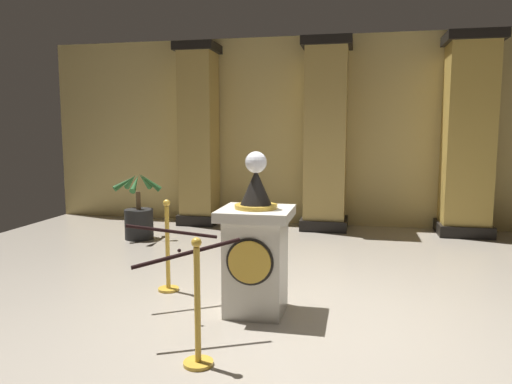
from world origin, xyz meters
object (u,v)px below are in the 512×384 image
Objects in this scene: stanchion_near at (168,259)px; potted_palm_left at (139,217)px; pedestal_clock at (256,250)px; stanchion_far at (198,321)px.

potted_palm_left reaches higher than stanchion_near.
pedestal_clock reaches higher than stanchion_near.
stanchion_near is at bearing -58.21° from potted_palm_left.
stanchion_near is 1.89m from stanchion_far.
pedestal_clock is 3.93m from potted_palm_left.
stanchion_near is at bearing 158.41° from pedestal_clock.
pedestal_clock reaches higher than potted_palm_left.
stanchion_near is 0.93× the size of potted_palm_left.
stanchion_far is 0.90× the size of potted_palm_left.
stanchion_near reaches higher than stanchion_far.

